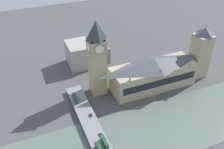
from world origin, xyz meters
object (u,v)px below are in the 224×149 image
at_px(victoria_tower, 200,53).
at_px(car_southbound_tail, 91,115).
at_px(road_bridge, 101,146).
at_px(double_decker_bus_mid, 104,142).
at_px(double_decker_bus_lead, 75,98).
at_px(parliament_hall, 153,73).
at_px(clock_tower, 97,57).
at_px(double_decker_bus_rear, 99,149).
at_px(car_southbound_mid, 101,134).

bearing_deg(victoria_tower, car_southbound_tail, 99.58).
relative_size(victoria_tower, road_bridge, 0.38).
bearing_deg(double_decker_bus_mid, car_southbound_tail, -0.74).
height_order(double_decker_bus_lead, car_southbound_tail, double_decker_bus_lead).
distance_m(parliament_hall, victoria_tower, 54.66).
distance_m(parliament_hall, car_southbound_tail, 74.80).
bearing_deg(clock_tower, car_southbound_tail, 150.70).
distance_m(double_decker_bus_mid, car_southbound_tail, 32.73).
xyz_separation_m(road_bridge, double_decker_bus_lead, (56.26, 3.29, 3.60)).
relative_size(double_decker_bus_mid, double_decker_bus_rear, 1.06).
xyz_separation_m(road_bridge, double_decker_bus_rear, (-4.97, 2.77, 3.58)).
bearing_deg(road_bridge, double_decker_bus_rear, 150.89).
xyz_separation_m(clock_tower, car_southbound_mid, (-56.54, 18.58, -34.11)).
relative_size(parliament_hall, victoria_tower, 1.44).
bearing_deg(double_decker_bus_mid, parliament_hall, -53.12).
height_order(victoria_tower, road_bridge, victoria_tower).
bearing_deg(double_decker_bus_rear, victoria_tower, -66.02).
xyz_separation_m(parliament_hall, double_decker_bus_rear, (-57.96, 76.94, -8.56)).
bearing_deg(victoria_tower, double_decker_bus_mid, 113.25).
bearing_deg(victoria_tower, double_decker_bus_lead, 88.59).
relative_size(road_bridge, car_southbound_mid, 37.72).
relative_size(victoria_tower, car_southbound_mid, 14.16).
distance_m(road_bridge, car_southbound_tail, 32.22).
distance_m(double_decker_bus_mid, double_decker_bus_rear, 7.01).
bearing_deg(car_southbound_tail, double_decker_bus_lead, 14.88).
bearing_deg(road_bridge, car_southbound_mid, -20.49).
distance_m(road_bridge, double_decker_bus_mid, 4.56).
relative_size(double_decker_bus_mid, car_southbound_mid, 2.89).
bearing_deg(double_decker_bus_lead, road_bridge, -176.66).
height_order(clock_tower, road_bridge, clock_tower).
distance_m(road_bridge, double_decker_bus_lead, 56.47).
relative_size(car_southbound_mid, car_southbound_tail, 1.00).
relative_size(parliament_hall, double_decker_bus_rear, 7.51).
bearing_deg(double_decker_bus_lead, car_southbound_tail, -165.12).
xyz_separation_m(parliament_hall, double_decker_bus_lead, (3.28, 77.46, -8.54)).
bearing_deg(car_southbound_mid, victoria_tower, -70.48).
bearing_deg(parliament_hall, double_decker_bus_rear, 126.99).
distance_m(road_bridge, car_southbound_mid, 9.68).
height_order(parliament_hall, double_decker_bus_rear, parliament_hall).
distance_m(clock_tower, car_southbound_tail, 51.34).
bearing_deg(clock_tower, double_decker_bus_mid, 163.81).
distance_m(parliament_hall, double_decker_bus_mid, 89.73).
relative_size(road_bridge, car_southbound_tail, 37.67).
bearing_deg(car_southbound_mid, double_decker_bus_mid, 176.31).
relative_size(victoria_tower, double_decker_bus_lead, 5.21).
height_order(double_decker_bus_mid, car_southbound_mid, double_decker_bus_mid).
bearing_deg(car_southbound_mid, road_bridge, 159.51).
distance_m(victoria_tower, car_southbound_tail, 128.15).
xyz_separation_m(double_decker_bus_mid, car_southbound_mid, (9.58, -0.62, -2.08)).
relative_size(double_decker_bus_rear, car_southbound_mid, 2.72).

